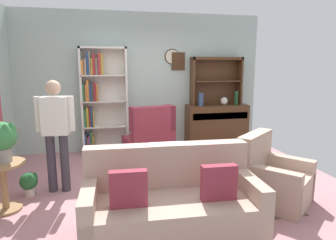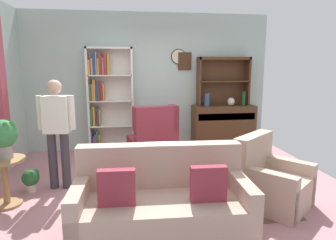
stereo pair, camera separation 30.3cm
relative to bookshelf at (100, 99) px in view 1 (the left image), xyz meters
name	(u,v)px [view 1 (the left image)]	position (x,y,z in m)	size (l,w,h in m)	color
ground_plane	(164,187)	(0.89, -1.94, -1.10)	(5.40, 4.60, 0.02)	#B27A7F
wall_back	(144,82)	(0.90, 0.19, 0.32)	(5.00, 0.09, 2.80)	#ADC1B7
area_rug	(183,193)	(1.09, -2.24, -1.09)	(2.61, 1.87, 0.01)	brown
bookshelf	(100,99)	(0.00, 0.00, 0.00)	(0.90, 0.30, 2.10)	silver
sideboard	(216,124)	(2.42, -0.08, -0.58)	(1.30, 0.45, 0.92)	#4C2D19
sideboard_hutch	(216,74)	(2.42, 0.03, 0.47)	(1.10, 0.26, 1.00)	#4C2D19
vase_tall	(201,99)	(2.03, -0.16, -0.03)	(0.11, 0.11, 0.27)	#33476B
vase_round	(224,101)	(2.55, -0.15, -0.08)	(0.15, 0.15, 0.17)	beige
bottle_wine	(236,98)	(2.81, -0.17, -0.02)	(0.07, 0.07, 0.29)	#194223
couch_floral	(171,205)	(0.72, -3.17, -0.78)	(1.83, 0.93, 0.90)	tan
armchair_floral	(272,180)	(2.16, -2.74, -0.80)	(1.08, 1.08, 0.88)	tan
wingback_chair	(150,141)	(0.86, -0.75, -0.71)	(0.93, 0.94, 1.05)	maroon
plant_stand	(4,181)	(-1.16, -2.26, -0.71)	(0.52, 0.52, 0.61)	#997047
potted_plant_large	(1,139)	(-1.14, -2.23, -0.19)	(0.35, 0.35, 0.49)	gray
potted_plant_small	(29,182)	(-0.97, -1.87, -0.90)	(0.23, 0.23, 0.32)	beige
person_reading	(56,128)	(-0.59, -1.79, -0.18)	(0.53, 0.23, 1.56)	#38333D
coffee_table	(177,170)	(1.00, -2.26, -0.74)	(0.80, 0.50, 0.42)	#4C2D19
book_stack	(182,161)	(1.10, -2.17, -0.65)	(0.22, 0.14, 0.04)	#723F7F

